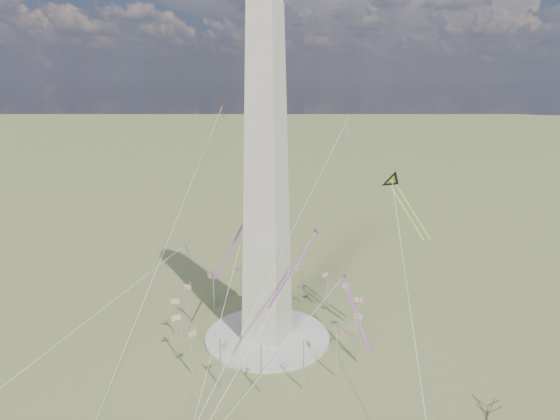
% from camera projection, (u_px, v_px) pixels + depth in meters
% --- Properties ---
extents(ground, '(2000.00, 2000.00, 0.00)m').
position_uv_depth(ground, '(268.00, 338.00, 144.37)').
color(ground, '#4F592C').
rests_on(ground, ground).
extents(plaza, '(36.00, 36.00, 0.80)m').
position_uv_depth(plaza, '(267.00, 337.00, 144.27)').
color(plaza, '#A5A397').
rests_on(plaza, ground).
extents(washington_monument, '(15.56, 15.56, 100.00)m').
position_uv_depth(washington_monument, '(266.00, 175.00, 131.94)').
color(washington_monument, beige).
rests_on(washington_monument, plaza).
extents(flagpole_ring, '(54.40, 54.40, 13.00)m').
position_uv_depth(flagpole_ring, '(267.00, 315.00, 142.49)').
color(flagpole_ring, white).
rests_on(flagpole_ring, ground).
extents(tree_near, '(7.56, 7.56, 13.22)m').
position_uv_depth(tree_near, '(488.00, 408.00, 99.32)').
color(tree_near, '#403427').
rests_on(tree_near, ground).
extents(kite_delta_black, '(15.88, 15.35, 14.81)m').
position_uv_depth(kite_delta_black, '(394.00, 184.00, 132.73)').
color(kite_delta_black, black).
rests_on(kite_delta_black, ground).
extents(kite_diamond_purple, '(1.77, 3.04, 9.40)m').
position_uv_depth(kite_diamond_purple, '(189.00, 245.00, 150.58)').
color(kite_diamond_purple, '#3F1A78').
rests_on(kite_diamond_purple, ground).
extents(kite_streamer_left, '(5.38, 20.29, 14.06)m').
position_uv_depth(kite_streamer_left, '(300.00, 258.00, 121.11)').
color(kite_streamer_left, red).
rests_on(kite_streamer_left, ground).
extents(kite_streamer_mid, '(1.99, 21.26, 14.60)m').
position_uv_depth(kite_streamer_mid, '(238.00, 234.00, 141.25)').
color(kite_streamer_mid, red).
rests_on(kite_streamer_mid, ground).
extents(kite_streamer_right, '(13.29, 16.45, 13.72)m').
position_uv_depth(kite_streamer_right, '(352.00, 303.00, 136.90)').
color(kite_streamer_right, red).
rests_on(kite_streamer_right, ground).
extents(kite_small_red, '(1.38, 1.93, 4.87)m').
position_uv_depth(kite_small_red, '(222.00, 107.00, 175.07)').
color(kite_small_red, red).
rests_on(kite_small_red, ground).
extents(kite_small_white, '(1.32, 2.18, 5.04)m').
position_uv_depth(kite_small_white, '(347.00, 122.00, 162.02)').
color(kite_small_white, white).
rests_on(kite_small_white, ground).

